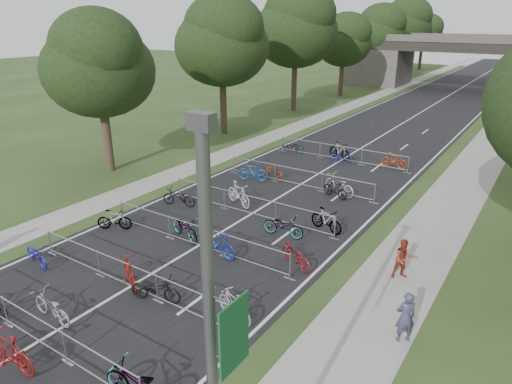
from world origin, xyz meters
TOP-DOWN VIEW (x-y plane):
  - road at (0.00, 50.00)m, footprint 11.00×140.00m
  - sidewalk_right at (8.00, 50.00)m, footprint 3.00×140.00m
  - sidewalk_left at (-7.50, 50.00)m, footprint 2.00×140.00m
  - lane_markings at (0.00, 50.00)m, footprint 0.12×140.00m
  - overpass_bridge at (0.00, 65.00)m, footprint 31.00×8.00m
  - lamppost at (8.33, 2.00)m, footprint 0.61×0.65m
  - tree_left_0 at (-11.39, 15.93)m, footprint 6.72×6.72m
  - tree_left_1 at (-11.39, 27.93)m, footprint 7.56×7.56m
  - tree_left_2 at (-11.39, 39.93)m, footprint 8.40×8.40m
  - tree_left_3 at (-11.39, 51.93)m, footprint 6.72×6.72m
  - tree_left_4 at (-11.39, 63.93)m, footprint 7.56×7.56m
  - tree_left_5 at (-11.39, 75.93)m, footprint 8.40×8.40m
  - tree_left_6 at (-11.39, 87.93)m, footprint 6.72×6.72m
  - barrier_row_1 at (0.00, 3.60)m, footprint 9.70×0.08m
  - barrier_row_2 at (0.00, 7.20)m, footprint 9.70×0.08m
  - barrier_row_3 at (0.00, 11.00)m, footprint 9.70×0.08m
  - barrier_row_4 at (0.00, 15.00)m, footprint 9.70×0.08m
  - barrier_row_5 at (0.00, 20.00)m, footprint 9.70×0.08m
  - barrier_row_6 at (0.00, 26.00)m, footprint 9.70×0.08m
  - bike_5 at (-0.55, 4.55)m, footprint 1.96×0.76m
  - bike_6 at (0.46, 2.61)m, footprint 2.08×0.74m
  - bike_7 at (4.30, 3.80)m, footprint 2.16×1.08m
  - bike_8 at (-4.30, 6.39)m, footprint 1.83×0.89m
  - bike_9 at (-0.03, 7.36)m, footprint 1.87×1.36m
  - bike_10 at (1.46, 7.21)m, footprint 1.98×1.19m
  - bike_11 at (4.30, 7.90)m, footprint 1.75×0.93m
  - bike_12 at (-4.29, 10.26)m, footprint 1.62×1.23m
  - bike_13 at (-0.94, 11.37)m, footprint 2.15×1.31m
  - bike_14 at (1.24, 10.88)m, footprint 2.02×0.73m
  - bike_15 at (4.30, 11.97)m, footprint 1.89×1.29m
  - bike_16 at (-3.74, 14.00)m, footprint 1.95×1.09m
  - bike_17 at (-1.21, 15.81)m, footprint 2.13×1.32m
  - bike_18 at (2.57, 13.98)m, footprint 2.01×0.87m
  - bike_19 at (3.93, 15.54)m, footprint 1.87×0.97m
  - bike_20 at (-2.72, 19.38)m, footprint 1.94×1.10m
  - bike_21 at (-1.92, 20.32)m, footprint 1.95×1.15m
  - bike_22 at (2.54, 19.59)m, footprint 1.73×0.93m
  - bike_23 at (2.51, 20.16)m, footprint 2.29×1.50m
  - bike_24 at (-3.66, 25.84)m, footprint 1.75×1.33m
  - bike_25 at (-0.29, 26.51)m, footprint 1.98×1.20m
  - bike_26 at (0.33, 25.61)m, footprint 1.85×1.31m
  - bike_27 at (3.54, 26.48)m, footprint 1.71×0.53m
  - pedestrian_a at (9.20, 9.89)m, footprint 0.73×0.70m
  - pedestrian_b at (8.07, 13.46)m, footprint 0.96×0.93m

SIDE VIEW (x-z plane):
  - lane_markings at x=0.00m, z-range 0.00..0.00m
  - road at x=0.00m, z-range 0.00..0.01m
  - sidewalk_right at x=8.00m, z-range 0.00..0.01m
  - sidewalk_left at x=-7.50m, z-range 0.00..0.01m
  - bike_24 at x=-3.66m, z-range 0.00..0.88m
  - bike_8 at x=-4.30m, z-range 0.00..0.92m
  - bike_26 at x=0.33m, z-range 0.00..0.92m
  - bike_15 at x=4.30m, z-range 0.00..0.94m
  - bike_21 at x=-1.92m, z-range 0.00..0.97m
  - bike_12 at x=-4.29m, z-range 0.00..0.97m
  - bike_16 at x=-3.74m, z-range 0.00..0.97m
  - bike_10 at x=1.46m, z-range 0.00..0.98m
  - bike_22 at x=2.54m, z-range 0.00..1.00m
  - bike_11 at x=4.30m, z-range 0.00..1.01m
  - bike_5 at x=-0.55m, z-range 0.00..1.01m
  - bike_27 at x=3.54m, z-range 0.00..1.02m
  - bike_18 at x=2.57m, z-range 0.00..1.03m
  - bike_13 at x=-0.94m, z-range 0.00..1.07m
  - bike_19 at x=3.93m, z-range 0.00..1.08m
  - bike_7 at x=4.30m, z-range 0.00..1.09m
  - barrier_row_1 at x=0.00m, z-range 0.00..1.10m
  - barrier_row_2 at x=0.00m, z-range 0.00..1.10m
  - barrier_row_3 at x=0.00m, z-range 0.00..1.10m
  - barrier_row_4 at x=0.00m, z-range 0.00..1.10m
  - barrier_row_5 at x=0.00m, z-range 0.00..1.10m
  - barrier_row_6 at x=0.00m, z-range 0.00..1.10m
  - bike_9 at x=-0.03m, z-range 0.00..1.11m
  - bike_20 at x=-2.72m, z-range 0.00..1.12m
  - bike_23 at x=2.51m, z-range 0.00..1.13m
  - bike_25 at x=-0.29m, z-range 0.00..1.15m
  - bike_14 at x=1.24m, z-range 0.00..1.19m
  - bike_6 at x=0.46m, z-range 0.00..1.22m
  - bike_17 at x=-1.21m, z-range 0.00..1.24m
  - pedestrian_b at x=8.07m, z-range 0.00..1.57m
  - pedestrian_a at x=9.20m, z-range 0.00..1.69m
  - overpass_bridge at x=0.00m, z-range 0.01..7.06m
  - lamppost at x=8.33m, z-range 0.18..8.39m
  - tree_left_0 at x=-11.39m, z-range 1.36..11.61m
  - tree_left_3 at x=-11.39m, z-range 1.36..11.61m
  - tree_left_6 at x=-11.39m, z-range 1.36..11.61m
  - tree_left_1 at x=-11.39m, z-range 1.54..13.07m
  - tree_left_4 at x=-11.39m, z-range 1.54..13.07m
  - tree_left_2 at x=-11.39m, z-range 1.71..14.52m
  - tree_left_5 at x=-11.39m, z-range 1.71..14.52m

